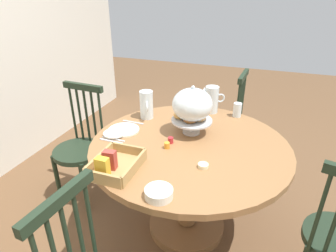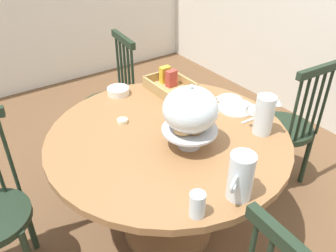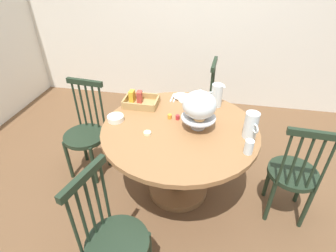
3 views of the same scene
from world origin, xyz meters
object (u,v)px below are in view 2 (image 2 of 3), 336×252
windsor_chair_facing_door (286,130)px  windsor_chair_far_side (111,104)px  milk_pitcher (264,116)px  cereal_bowl (118,91)px  cereal_basket (170,84)px  china_plate_large (236,108)px  dining_table (168,162)px  pastry_stand_with_dome (190,112)px  drinking_glass (197,205)px  china_plate_small (230,99)px  butter_dish (122,121)px  orange_juice_pitcher (240,178)px

windsor_chair_facing_door → windsor_chair_far_side: same height
milk_pitcher → cereal_bowl: 0.93m
cereal_basket → cereal_bowl: (-0.13, -0.31, -0.01)m
windsor_chair_facing_door → china_plate_large: size_ratio=4.43×
dining_table → cereal_basket: cereal_basket is taller
windsor_chair_facing_door → cereal_basket: 0.88m
china_plate_large → pastry_stand_with_dome: bearing=-74.3°
drinking_glass → windsor_chair_facing_door: bearing=110.9°
windsor_chair_facing_door → milk_pitcher: 0.68m
windsor_chair_facing_door → china_plate_large: (-0.07, -0.46, 0.29)m
china_plate_large → windsor_chair_far_side: bearing=-158.9°
pastry_stand_with_dome → milk_pitcher: size_ratio=1.60×
windsor_chair_facing_door → china_plate_small: size_ratio=6.50×
china_plate_large → china_plate_small: china_plate_small is taller
cereal_basket → china_plate_large: 0.48m
pastry_stand_with_dome → butter_dish: 0.46m
dining_table → windsor_chair_facing_door: windsor_chair_facing_door is taller
windsor_chair_facing_door → drinking_glass: bearing=-69.1°
china_plate_small → pastry_stand_with_dome: bearing=-66.1°
dining_table → pastry_stand_with_dome: pastry_stand_with_dome is taller
china_plate_small → butter_dish: 0.68m
milk_pitcher → pastry_stand_with_dome: bearing=-108.2°
cereal_bowl → drinking_glass: size_ratio=1.27×
cereal_basket → butter_dish: (0.19, -0.46, -0.02)m
pastry_stand_with_dome → china_plate_large: (-0.13, 0.46, -0.19)m
butter_dish → pastry_stand_with_dome: bearing=24.6°
cereal_basket → milk_pitcher: bearing=8.7°
dining_table → china_plate_small: 0.56m
china_plate_small → milk_pitcher: bearing=-15.4°
orange_juice_pitcher → drinking_glass: (-0.02, -0.21, -0.04)m
drinking_glass → cereal_bowl: bearing=167.9°
milk_pitcher → butter_dish: milk_pitcher is taller
china_plate_small → windsor_chair_facing_door: bearing=70.5°
pastry_stand_with_dome → cereal_bowl: 0.72m
windsor_chair_facing_door → cereal_bowl: windsor_chair_facing_door is taller
orange_juice_pitcher → drinking_glass: 0.21m
orange_juice_pitcher → cereal_basket: orange_juice_pitcher is taller
orange_juice_pitcher → cereal_basket: 1.04m
dining_table → china_plate_large: china_plate_large is taller
windsor_chair_far_side → pastry_stand_with_dome: 1.19m
windsor_chair_facing_door → cereal_bowl: bearing=-124.0°
china_plate_large → butter_dish: butter_dish is taller
windsor_chair_far_side → china_plate_large: windsor_chair_far_side is taller
windsor_chair_far_side → china_plate_small: (0.87, 0.40, 0.30)m
china_plate_large → butter_dish: size_ratio=3.67×
cereal_bowl → milk_pitcher: bearing=26.9°
cereal_basket → drinking_glass: bearing=-29.6°
china_plate_small → cereal_bowl: size_ratio=1.07×
butter_dish → milk_pitcher: bearing=47.9°
drinking_glass → butter_dish: size_ratio=1.83×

